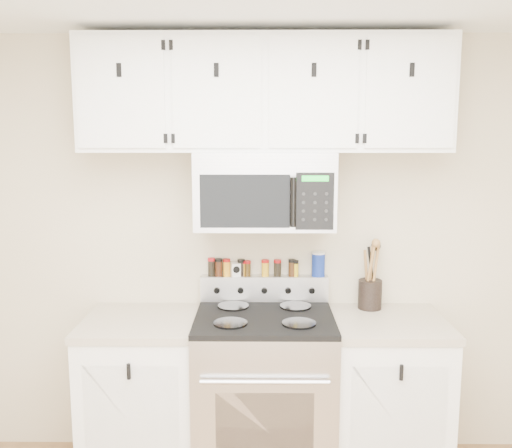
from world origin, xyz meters
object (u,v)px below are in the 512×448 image
at_px(range, 264,394).
at_px(utensil_crock, 370,292).
at_px(microwave, 265,190).
at_px(salt_canister, 318,264).

bearing_deg(range, utensil_crock, 19.57).
xyz_separation_m(range, microwave, (0.00, 0.13, 1.14)).
bearing_deg(microwave, range, -90.23).
bearing_deg(range, salt_canister, 41.34).
relative_size(utensil_crock, salt_canister, 2.75).
bearing_deg(utensil_crock, range, -160.43).
distance_m(range, microwave, 1.15).
height_order(microwave, utensil_crock, microwave).
height_order(utensil_crock, salt_canister, utensil_crock).
bearing_deg(salt_canister, microwave, -154.11).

